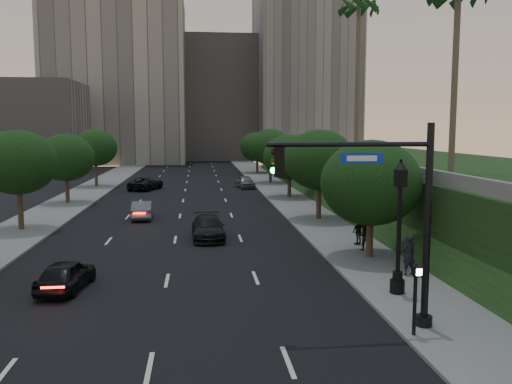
{
  "coord_description": "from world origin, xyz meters",
  "views": [
    {
      "loc": [
        1.46,
        -18.93,
        6.82
      ],
      "look_at": [
        4.36,
        8.15,
        3.6
      ],
      "focal_mm": 38.0,
      "sensor_mm": 36.0,
      "label": 1
    }
  ],
  "objects": [
    {
      "name": "pedestrian_b",
      "position": [
        10.46,
        9.45,
        0.94
      ],
      "size": [
        0.79,
        0.62,
        1.58
      ],
      "primitive_type": "imported",
      "rotation": [
        0.0,
        0.0,
        3.11
      ],
      "color": "black",
      "rests_on": "sidewalk_right"
    },
    {
      "name": "office_block_right",
      "position": [
        24.0,
        96.0,
        18.0
      ],
      "size": [
        20.0,
        22.0,
        36.0
      ],
      "primitive_type": "cube",
      "color": "gray",
      "rests_on": "ground"
    },
    {
      "name": "embankment",
      "position": [
        22.0,
        28.0,
        2.0
      ],
      "size": [
        18.0,
        90.0,
        4.0
      ],
      "primitive_type": "cube",
      "color": "black",
      "rests_on": "ground"
    },
    {
      "name": "road_surface",
      "position": [
        0.0,
        30.0,
        0.01
      ],
      "size": [
        16.0,
        140.0,
        0.02
      ],
      "primitive_type": "cube",
      "color": "black",
      "rests_on": "ground"
    },
    {
      "name": "office_block_mid",
      "position": [
        6.0,
        102.0,
        13.0
      ],
      "size": [
        22.0,
        18.0,
        26.0
      ],
      "primitive_type": "cube",
      "color": "gray",
      "rests_on": "ground"
    },
    {
      "name": "palm_far",
      "position": [
        16.0,
        30.0,
        17.64
      ],
      "size": [
        3.2,
        3.2,
        15.5
      ],
      "color": "#4C4233",
      "rests_on": "embankment"
    },
    {
      "name": "sidewalk_right",
      "position": [
        10.25,
        30.0,
        0.07
      ],
      "size": [
        4.5,
        140.0,
        0.15
      ],
      "primitive_type": "cube",
      "color": "slate",
      "rests_on": "ground"
    },
    {
      "name": "sidewalk_left",
      "position": [
        -10.25,
        30.0,
        0.07
      ],
      "size": [
        4.5,
        140.0,
        0.15
      ],
      "primitive_type": "cube",
      "color": "slate",
      "rests_on": "ground"
    },
    {
      "name": "traffic_signal_mast",
      "position": [
        7.93,
        -1.91,
        3.67
      ],
      "size": [
        5.68,
        0.56,
        7.0
      ],
      "color": "black",
      "rests_on": "ground"
    },
    {
      "name": "pedestrian_c",
      "position": [
        10.59,
        10.91,
        0.92
      ],
      "size": [
        0.97,
        0.78,
        1.54
      ],
      "primitive_type": "imported",
      "rotation": [
        0.0,
        0.0,
        3.67
      ],
      "color": "black",
      "rests_on": "sidewalk_right"
    },
    {
      "name": "tree_left_c",
      "position": [
        -10.3,
        31.0,
        4.21
      ],
      "size": [
        5.0,
        5.0,
        6.34
      ],
      "color": "#38281C",
      "rests_on": "ground"
    },
    {
      "name": "pedestrian_signal",
      "position": [
        8.36,
        -2.72,
        1.57
      ],
      "size": [
        0.3,
        0.33,
        2.5
      ],
      "color": "black",
      "rests_on": "ground"
    },
    {
      "name": "office_block_left",
      "position": [
        -14.0,
        92.0,
        16.0
      ],
      "size": [
        26.0,
        20.0,
        32.0
      ],
      "primitive_type": "cube",
      "color": "gray",
      "rests_on": "ground"
    },
    {
      "name": "sedan_near_left",
      "position": [
        -4.15,
        4.04,
        0.67
      ],
      "size": [
        2.09,
        4.09,
        1.33
      ],
      "primitive_type": "imported",
      "rotation": [
        0.0,
        0.0,
        3.01
      ],
      "color": "black",
      "rests_on": "ground"
    },
    {
      "name": "pedestrian_a",
      "position": [
        10.96,
        4.35,
        1.08
      ],
      "size": [
        0.78,
        0.62,
        1.86
      ],
      "primitive_type": "imported",
      "rotation": [
        0.0,
        0.0,
        3.43
      ],
      "color": "black",
      "rests_on": "sidewalk_right"
    },
    {
      "name": "sedan_near_right",
      "position": [
        2.01,
        14.14,
        0.7
      ],
      "size": [
        2.11,
        4.88,
        1.4
      ],
      "primitive_type": "imported",
      "rotation": [
        0.0,
        0.0,
        0.03
      ],
      "color": "black",
      "rests_on": "ground"
    },
    {
      "name": "tree_left_d",
      "position": [
        -10.3,
        45.0,
        4.58
      ],
      "size": [
        5.0,
        5.0,
        6.71
      ],
      "color": "#38281C",
      "rests_on": "ground"
    },
    {
      "name": "tree_right_c",
      "position": [
        10.3,
        33.0,
        4.02
      ],
      "size": [
        5.2,
        5.2,
        6.24
      ],
      "color": "#38281C",
      "rests_on": "ground"
    },
    {
      "name": "street_lamp",
      "position": [
        9.45,
        1.73,
        2.63
      ],
      "size": [
        0.64,
        0.64,
        5.62
      ],
      "color": "black",
      "rests_on": "ground"
    },
    {
      "name": "tree_right_b",
      "position": [
        10.3,
        20.0,
        4.52
      ],
      "size": [
        5.2,
        5.2,
        6.74
      ],
      "color": "#38281C",
      "rests_on": "ground"
    },
    {
      "name": "tree_right_d",
      "position": [
        10.3,
        47.0,
        4.52
      ],
      "size": [
        5.2,
        5.2,
        6.74
      ],
      "color": "#38281C",
      "rests_on": "ground"
    },
    {
      "name": "ground",
      "position": [
        0.0,
        0.0,
        0.0
      ],
      "size": [
        160.0,
        160.0,
        0.0
      ],
      "primitive_type": "plane",
      "color": "black",
      "rests_on": "ground"
    },
    {
      "name": "tree_right_e",
      "position": [
        10.3,
        62.0,
        4.02
      ],
      "size": [
        5.2,
        5.2,
        6.24
      ],
      "color": "#38281C",
      "rests_on": "ground"
    },
    {
      "name": "tree_right_a",
      "position": [
        10.3,
        8.0,
        4.02
      ],
      "size": [
        5.2,
        5.2,
        6.24
      ],
      "color": "#38281C",
      "rests_on": "ground"
    },
    {
      "name": "tree_left_b",
      "position": [
        -10.3,
        18.0,
        4.58
      ],
      "size": [
        5.0,
        5.0,
        6.71
      ],
      "color": "#38281C",
      "rests_on": "ground"
    },
    {
      "name": "parapet_wall",
      "position": [
        13.5,
        28.0,
        4.35
      ],
      "size": [
        0.35,
        90.0,
        0.7
      ],
      "primitive_type": "cube",
      "color": "slate",
      "rests_on": "embankment"
    },
    {
      "name": "sedan_far_right",
      "position": [
        6.78,
        42.4,
        0.72
      ],
      "size": [
        2.25,
        4.41,
        1.44
      ],
      "primitive_type": "imported",
      "rotation": [
        0.0,
        0.0,
        0.13
      ],
      "color": "slate",
      "rests_on": "ground"
    },
    {
      "name": "office_block_filler",
      "position": [
        -26.0,
        70.0,
        7.0
      ],
      "size": [
        18.0,
        16.0,
        14.0
      ],
      "primitive_type": "cube",
      "color": "gray",
      "rests_on": "ground"
    },
    {
      "name": "sedan_far_left",
      "position": [
        -4.33,
        41.71,
        0.72
      ],
      "size": [
        4.02,
        5.69,
        1.44
      ],
      "primitive_type": "imported",
      "rotation": [
        0.0,
        0.0,
        2.79
      ],
      "color": "black",
      "rests_on": "ground"
    },
    {
      "name": "sedan_mid_left",
      "position": [
        -2.78,
        22.15,
        0.69
      ],
      "size": [
        1.63,
        4.23,
        1.37
      ],
      "primitive_type": "imported",
      "rotation": [
        0.0,
        0.0,
        3.19
      ],
      "color": "slate",
      "rests_on": "ground"
    }
  ]
}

